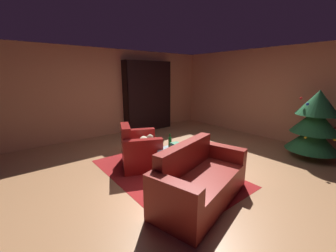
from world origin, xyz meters
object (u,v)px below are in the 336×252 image
Objects in this scene: bookshelf_unit at (151,98)px; bottle_on_table at (170,142)px; coffee_table at (175,153)px; book_stack_on_table at (176,147)px; couch_red at (199,181)px; decorated_tree at (315,124)px; armchair_red at (139,151)px.

bookshelf_unit is 3.27m from bottle_on_table.
coffee_table is 0.12m from book_stack_on_table.
couch_red is 3.18m from decorated_tree.
bottle_on_table is at bearing -27.66° from bookshelf_unit.
book_stack_on_table is (0.72, 0.34, 0.21)m from armchair_red.
bookshelf_unit reaches higher than coffee_table.
bottle_on_table is at bearing -178.08° from book_stack_on_table.
bookshelf_unit is at bearing 141.42° from armchair_red.
bookshelf_unit is 4.50m from decorated_tree.
armchair_red is at bearing -122.18° from decorated_tree.
armchair_red is 4.11× the size of bottle_on_table.
couch_red is 8.00× the size of book_stack_on_table.
bottle_on_table is (2.87, -1.50, -0.50)m from bookshelf_unit.
bookshelf_unit reaches higher than couch_red.
decorated_tree is (0.40, 3.11, 0.48)m from couch_red.
bookshelf_unit is 3.46m from coffee_table.
armchair_red is at bearing -38.58° from bookshelf_unit.
armchair_red is 0.62× the size of couch_red.
decorated_tree reaches higher than book_stack_on_table.
coffee_table is 2.85× the size of book_stack_on_table.
decorated_tree reaches higher than bottle_on_table.
couch_red is (1.59, 0.05, -0.02)m from armchair_red.
coffee_table is (3.04, -1.53, -0.65)m from bookshelf_unit.
bottle_on_table is 3.18m from decorated_tree.
decorated_tree is (1.25, 2.86, 0.36)m from coffee_table.
book_stack_on_table is at bearing 1.92° from bottle_on_table.
bookshelf_unit is 9.86× the size of book_stack_on_table.
coffee_table is 3.14m from decorated_tree.
coffee_table is at bearing -26.67° from bookshelf_unit.
bookshelf_unit reaches higher than armchair_red.
couch_red is at bearing 1.91° from armchair_red.
book_stack_on_table is at bearing -114.15° from decorated_tree.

